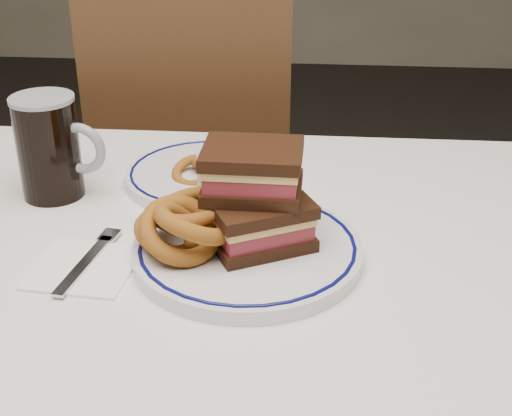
# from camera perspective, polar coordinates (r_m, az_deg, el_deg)

# --- Properties ---
(dining_table) EXTENTS (1.27, 0.87, 0.75)m
(dining_table) POSITION_cam_1_polar(r_m,az_deg,el_deg) (1.00, -9.78, -8.66)
(dining_table) COLOR silver
(dining_table) RESTS_ON floor
(chair_far) EXTENTS (0.47, 0.47, 0.96)m
(chair_far) POSITION_cam_1_polar(r_m,az_deg,el_deg) (1.73, -4.85, 3.17)
(chair_far) COLOR #4A2617
(chair_far) RESTS_ON floor
(main_plate) EXTENTS (0.29, 0.29, 0.02)m
(main_plate) POSITION_cam_1_polar(r_m,az_deg,el_deg) (0.91, -0.69, -3.36)
(main_plate) COLOR silver
(main_plate) RESTS_ON dining_table
(reuben_sandwich) EXTENTS (0.15, 0.14, 0.13)m
(reuben_sandwich) POSITION_cam_1_polar(r_m,az_deg,el_deg) (0.89, 0.01, 0.92)
(reuben_sandwich) COLOR black
(reuben_sandwich) RESTS_ON main_plate
(onion_rings_main) EXTENTS (0.14, 0.13, 0.10)m
(onion_rings_main) POSITION_cam_1_polar(r_m,az_deg,el_deg) (0.89, -5.67, -1.29)
(onion_rings_main) COLOR brown
(onion_rings_main) RESTS_ON main_plate
(ketchup_ramekin) EXTENTS (0.06, 0.06, 0.03)m
(ketchup_ramekin) POSITION_cam_1_polar(r_m,az_deg,el_deg) (0.96, -2.48, 0.05)
(ketchup_ramekin) COLOR white
(ketchup_ramekin) RESTS_ON main_plate
(beer_mug) EXTENTS (0.14, 0.09, 0.15)m
(beer_mug) POSITION_cam_1_polar(r_m,az_deg,el_deg) (1.09, -16.14, 4.76)
(beer_mug) COLOR black
(beer_mug) RESTS_ON dining_table
(water_glass) EXTENTS (0.07, 0.07, 0.11)m
(water_glass) POSITION_cam_1_polar(r_m,az_deg,el_deg) (0.97, -2.67, 1.34)
(water_glass) COLOR #97B0C3
(water_glass) RESTS_ON dining_table
(far_plate) EXTENTS (0.25, 0.25, 0.02)m
(far_plate) POSITION_cam_1_polar(r_m,az_deg,el_deg) (1.12, -3.94, 2.68)
(far_plate) COLOR silver
(far_plate) RESTS_ON dining_table
(onion_rings_far) EXTENTS (0.10, 0.10, 0.06)m
(onion_rings_far) POSITION_cam_1_polar(r_m,az_deg,el_deg) (1.11, -4.17, 3.37)
(onion_rings_far) COLOR brown
(onion_rings_far) RESTS_ON far_plate
(napkin_fork) EXTENTS (0.13, 0.16, 0.01)m
(napkin_fork) POSITION_cam_1_polar(r_m,az_deg,el_deg) (0.92, -13.50, -4.50)
(napkin_fork) COLOR white
(napkin_fork) RESTS_ON dining_table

